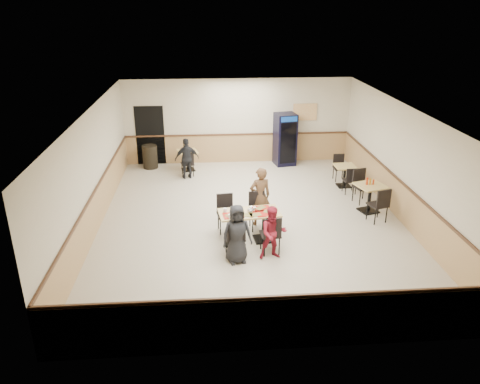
{
  "coord_description": "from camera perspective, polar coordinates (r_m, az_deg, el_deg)",
  "views": [
    {
      "loc": [
        -1.16,
        -11.24,
        5.46
      ],
      "look_at": [
        -0.34,
        -0.5,
        1.05
      ],
      "focal_mm": 35.0,
      "sensor_mm": 36.0,
      "label": 1
    }
  ],
  "objects": [
    {
      "name": "diner_woman_right",
      "position": [
        10.55,
        4.07,
        -5.0
      ],
      "size": [
        0.65,
        0.53,
        1.27
      ],
      "primitive_type": "imported",
      "rotation": [
        0.0,
        0.0,
        0.08
      ],
      "color": "maroon",
      "rests_on": "ground"
    },
    {
      "name": "tabletop_clutter",
      "position": [
        11.11,
        1.21,
        -2.5
      ],
      "size": [
        1.28,
        0.73,
        0.12
      ],
      "rotation": [
        0.0,
        0.0,
        0.11
      ],
      "color": "red",
      "rests_on": "main_table"
    },
    {
      "name": "side_table_far",
      "position": [
        15.05,
        12.64,
        2.31
      ],
      "size": [
        0.66,
        0.66,
        0.69
      ],
      "rotation": [
        0.0,
        0.0,
        0.03
      ],
      "color": "black",
      "rests_on": "ground"
    },
    {
      "name": "side_table_near_chair_north",
      "position": [
        13.93,
        14.71,
        0.67
      ],
      "size": [
        0.58,
        0.58,
        1.0
      ],
      "primitive_type": null,
      "rotation": [
        0.0,
        0.0,
        0.29
      ],
      "color": "black",
      "rests_on": "ground"
    },
    {
      "name": "side_table_far_chair_north",
      "position": [
        15.55,
        12.07,
        2.93
      ],
      "size": [
        0.41,
        0.41,
        0.87
      ],
      "primitive_type": null,
      "rotation": [
        0.0,
        0.0,
        0.03
      ],
      "color": "black",
      "rests_on": "ground"
    },
    {
      "name": "main_chairs",
      "position": [
        11.29,
        0.88,
        -3.8
      ],
      "size": [
        1.47,
        1.83,
        0.99
      ],
      "rotation": [
        0.0,
        0.0,
        0.11
      ],
      "color": "black",
      "rests_on": "ground"
    },
    {
      "name": "condiment_caddy",
      "position": [
        13.28,
        15.51,
        1.26
      ],
      "size": [
        0.23,
        0.06,
        0.2
      ],
      "color": "#BF330D",
      "rests_on": "side_table_near"
    },
    {
      "name": "ground",
      "position": [
        12.55,
        1.36,
        -3.51
      ],
      "size": [
        10.0,
        10.0,
        0.0
      ],
      "primitive_type": "plane",
      "color": "beige",
      "rests_on": "ground"
    },
    {
      "name": "side_table_near_chair_south",
      "position": [
        12.84,
        16.44,
        -1.4
      ],
      "size": [
        0.58,
        0.58,
        1.0
      ],
      "primitive_type": null,
      "rotation": [
        0.0,
        0.0,
        3.44
      ],
      "color": "black",
      "rests_on": "ground"
    },
    {
      "name": "pepsi_cooler",
      "position": [
        16.71,
        5.51,
        6.41
      ],
      "size": [
        0.8,
        0.8,
        1.84
      ],
      "rotation": [
        0.0,
        0.0,
        0.17
      ],
      "color": "black",
      "rests_on": "ground"
    },
    {
      "name": "diner_man_opposite",
      "position": [
        12.06,
        2.46,
        -0.55
      ],
      "size": [
        0.65,
        0.5,
        1.57
      ],
      "primitive_type": "imported",
      "rotation": [
        0.0,
        0.0,
        3.39
      ],
      "color": "brown",
      "rests_on": "ground"
    },
    {
      "name": "back_table_chair_lone",
      "position": [
        15.72,
        -6.43,
        3.52
      ],
      "size": [
        0.49,
        0.49,
        0.88
      ],
      "primitive_type": null,
      "rotation": [
        0.0,
        0.0,
        3.39
      ],
      "color": "black",
      "rests_on": "ground"
    },
    {
      "name": "main_table",
      "position": [
        11.29,
        1.14,
        -3.67
      ],
      "size": [
        1.52,
        0.88,
        0.78
      ],
      "rotation": [
        0.0,
        0.0,
        0.11
      ],
      "color": "black",
      "rests_on": "ground"
    },
    {
      "name": "diner_woman_left",
      "position": [
        10.36,
        -0.39,
        -5.14
      ],
      "size": [
        0.75,
        0.56,
        1.37
      ],
      "primitive_type": "imported",
      "rotation": [
        0.0,
        0.0,
        0.2
      ],
      "color": "black",
      "rests_on": "ground"
    },
    {
      "name": "lone_diner",
      "position": [
        15.42,
        -6.49,
        4.07
      ],
      "size": [
        0.85,
        0.5,
        1.35
      ],
      "primitive_type": "imported",
      "rotation": [
        0.0,
        0.0,
        3.37
      ],
      "color": "black",
      "rests_on": "ground"
    },
    {
      "name": "side_table_far_chair_south",
      "position": [
        14.57,
        13.23,
        1.5
      ],
      "size": [
        0.41,
        0.41,
        0.87
      ],
      "primitive_type": null,
      "rotation": [
        0.0,
        0.0,
        3.17
      ],
      "color": "black",
      "rests_on": "ground"
    },
    {
      "name": "room_shell",
      "position": [
        14.91,
        7.22,
        3.0
      ],
      "size": [
        10.0,
        10.0,
        10.0
      ],
      "color": "silver",
      "rests_on": "ground"
    },
    {
      "name": "back_table",
      "position": [
        16.24,
        -6.38,
        4.22
      ],
      "size": [
        0.79,
        0.79,
        0.69
      ],
      "rotation": [
        0.0,
        0.0,
        0.25
      ],
      "color": "black",
      "rests_on": "ground"
    },
    {
      "name": "side_table_near",
      "position": [
        13.37,
        15.55,
        -0.23
      ],
      "size": [
        0.92,
        0.92,
        0.79
      ],
      "rotation": [
        0.0,
        0.0,
        0.29
      ],
      "color": "black",
      "rests_on": "ground"
    },
    {
      "name": "trash_bin",
      "position": [
        16.69,
        -10.91,
        4.25
      ],
      "size": [
        0.52,
        0.52,
        0.81
      ],
      "primitive_type": "cylinder",
      "color": "black",
      "rests_on": "ground"
    }
  ]
}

